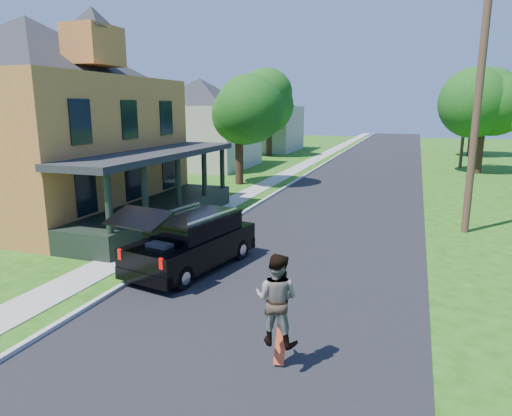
% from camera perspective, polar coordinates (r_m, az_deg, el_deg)
% --- Properties ---
extents(ground, '(140.00, 140.00, 0.00)m').
position_cam_1_polar(ground, '(12.14, 1.31, -11.40)').
color(ground, '#204C0F').
rests_on(ground, ground).
extents(street, '(8.00, 120.00, 0.02)m').
position_cam_1_polar(street, '(31.14, 12.73, 3.12)').
color(street, black).
rests_on(street, ground).
extents(curb, '(0.15, 120.00, 0.12)m').
position_cam_1_polar(curb, '(31.84, 5.47, 3.57)').
color(curb, '#AFAFA9').
rests_on(curb, ground).
extents(sidewalk, '(1.30, 120.00, 0.03)m').
position_cam_1_polar(sidewalk, '(32.24, 2.79, 3.72)').
color(sidewalk, gray).
rests_on(sidewalk, ground).
extents(front_walk, '(6.50, 1.20, 0.03)m').
position_cam_1_polar(front_walk, '(21.56, -18.18, -1.31)').
color(front_walk, gray).
rests_on(front_walk, ground).
extents(main_house, '(15.56, 15.56, 10.10)m').
position_cam_1_polar(main_house, '(23.16, -25.69, 11.32)').
color(main_house, '#D68C3E').
rests_on(main_house, ground).
extents(neighbor_house_mid, '(12.78, 12.78, 8.30)m').
position_cam_1_polar(neighbor_house_mid, '(38.48, -6.97, 11.34)').
color(neighbor_house_mid, '#B8B3A3').
rests_on(neighbor_house_mid, ground).
extents(neighbor_house_far, '(12.78, 12.78, 8.30)m').
position_cam_1_polar(neighbor_house_far, '(53.32, 0.75, 11.73)').
color(neighbor_house_far, '#B8B3A3').
rests_on(neighbor_house_far, ground).
extents(black_suv, '(2.71, 5.13, 2.27)m').
position_cam_1_polar(black_suv, '(14.20, -8.03, -4.19)').
color(black_suv, black).
rests_on(black_suv, ground).
extents(skateboarder, '(0.90, 0.73, 1.76)m').
position_cam_1_polar(skateboarder, '(8.62, 2.57, -11.30)').
color(skateboarder, black).
rests_on(skateboarder, ground).
extents(skateboard, '(0.20, 0.37, 0.76)m').
position_cam_1_polar(skateboard, '(9.23, 3.07, -16.77)').
color(skateboard, red).
rests_on(skateboard, ground).
extents(tree_left_mid, '(5.38, 5.02, 6.96)m').
position_cam_1_polar(tree_left_mid, '(29.49, -2.22, 11.88)').
color(tree_left_mid, black).
rests_on(tree_left_mid, ground).
extents(tree_left_far, '(7.56, 7.24, 9.06)m').
position_cam_1_polar(tree_left_far, '(47.27, 1.63, 13.76)').
color(tree_left_far, black).
rests_on(tree_left_far, ground).
extents(tree_right_mid, '(5.82, 5.51, 8.28)m').
position_cam_1_polar(tree_right_mid, '(38.28, 26.63, 12.20)').
color(tree_right_mid, black).
rests_on(tree_right_mid, ground).
extents(tree_right_far, '(7.12, 6.85, 8.86)m').
position_cam_1_polar(tree_right_far, '(52.02, 25.68, 12.17)').
color(tree_right_far, black).
rests_on(tree_right_far, ground).
extents(utility_pole_near, '(1.77, 0.31, 10.84)m').
position_cam_1_polar(utility_pole_near, '(19.62, 26.12, 13.21)').
color(utility_pole_near, '#4F3425').
rests_on(utility_pole_near, ground).
extents(utility_pole_far, '(1.53, 0.59, 7.76)m').
position_cam_1_polar(utility_pole_far, '(41.22, 24.64, 10.15)').
color(utility_pole_far, '#4F3425').
rests_on(utility_pole_far, ground).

